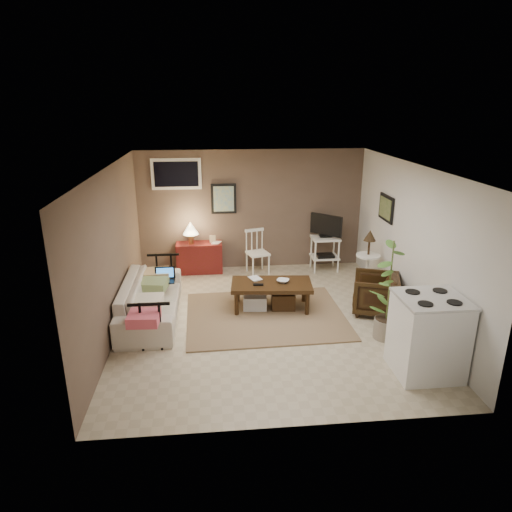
{
  "coord_description": "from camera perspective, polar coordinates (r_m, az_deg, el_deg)",
  "views": [
    {
      "loc": [
        -0.79,
        -6.44,
        3.28
      ],
      "look_at": [
        -0.12,
        0.35,
        0.96
      ],
      "focal_mm": 32.0,
      "sensor_mm": 36.0,
      "label": 1
    }
  ],
  "objects": [
    {
      "name": "armchair",
      "position": [
        7.64,
        14.71,
        -4.36
      ],
      "size": [
        0.84,
        0.87,
        0.71
      ],
      "primitive_type": "imported",
      "rotation": [
        0.0,
        0.0,
        -1.91
      ],
      "color": "black",
      "rests_on": "floor"
    },
    {
      "name": "laptop",
      "position": [
        7.65,
        -11.31,
        -2.56
      ],
      "size": [
        0.33,
        0.24,
        0.22
      ],
      "color": "black",
      "rests_on": "sofa"
    },
    {
      "name": "side_table",
      "position": [
        8.35,
        13.87,
        0.29
      ],
      "size": [
        0.43,
        0.43,
        1.14
      ],
      "color": "white",
      "rests_on": "floor"
    },
    {
      "name": "sofa_end_rails",
      "position": [
        7.39,
        -12.11,
        -4.92
      ],
      "size": [
        0.57,
        2.13,
        0.72
      ],
      "primitive_type": null,
      "color": "black",
      "rests_on": "floor"
    },
    {
      "name": "stove",
      "position": [
        6.13,
        20.68,
        -9.26
      ],
      "size": [
        0.8,
        0.74,
        1.05
      ],
      "color": "white",
      "rests_on": "floor"
    },
    {
      "name": "coffee_table",
      "position": [
        7.53,
        1.87,
        -4.73
      ],
      "size": [
        1.36,
        0.79,
        0.49
      ],
      "color": "#38220F",
      "rests_on": "floor"
    },
    {
      "name": "book_table",
      "position": [
        7.53,
        -0.7,
        -2.16
      ],
      "size": [
        0.17,
        0.08,
        0.23
      ],
      "primitive_type": "imported",
      "rotation": [
        0.0,
        0.0,
        0.36
      ],
      "color": "#38220F",
      "rests_on": "coffee_table"
    },
    {
      "name": "floor",
      "position": [
        7.27,
        1.21,
        -8.01
      ],
      "size": [
        5.0,
        5.0,
        0.0
      ],
      "primitive_type": "plane",
      "color": "#C1B293",
      "rests_on": "ground"
    },
    {
      "name": "tv_stand",
      "position": [
        9.27,
        8.66,
        1.85
      ],
      "size": [
        0.54,
        0.51,
        1.16
      ],
      "color": "white",
      "rests_on": "floor"
    },
    {
      "name": "red_console",
      "position": [
        9.2,
        -7.17,
        0.16
      ],
      "size": [
        0.91,
        0.4,
        1.05
      ],
      "color": "maroon",
      "rests_on": "floor"
    },
    {
      "name": "book_console",
      "position": [
        9.09,
        -5.45,
        2.27
      ],
      "size": [
        0.15,
        0.08,
        0.21
      ],
      "primitive_type": "imported",
      "rotation": [
        0.0,
        0.0,
        -0.39
      ],
      "color": "#38220F",
      "rests_on": "red_console"
    },
    {
      "name": "art_right",
      "position": [
        8.27,
        15.97,
        5.78
      ],
      "size": [
        0.03,
        0.6,
        0.45
      ],
      "primitive_type": "cube",
      "color": "black"
    },
    {
      "name": "sofa_pillows",
      "position": [
        7.12,
        -12.97,
        -4.59
      ],
      "size": [
        0.41,
        2.03,
        0.14
      ],
      "primitive_type": null,
      "color": "#EFE2C5",
      "rests_on": "sofa"
    },
    {
      "name": "bowl",
      "position": [
        7.45,
        3.4,
        -2.59
      ],
      "size": [
        0.2,
        0.12,
        0.2
      ],
      "primitive_type": "imported",
      "rotation": [
        0.0,
        0.0,
        -0.41
      ],
      "color": "#38220F",
      "rests_on": "coffee_table"
    },
    {
      "name": "window",
      "position": [
        9.04,
        -9.94,
        10.06
      ],
      "size": [
        0.96,
        0.03,
        0.6
      ],
      "primitive_type": "cube",
      "color": "white"
    },
    {
      "name": "spindle_chair",
      "position": [
        9.07,
        0.18,
        0.35
      ],
      "size": [
        0.49,
        0.49,
        0.88
      ],
      "color": "white",
      "rests_on": "floor"
    },
    {
      "name": "art_back",
      "position": [
        9.11,
        -4.06,
        7.16
      ],
      "size": [
        0.5,
        0.03,
        0.6
      ],
      "primitive_type": "cube",
      "color": "black"
    },
    {
      "name": "potted_plant",
      "position": [
        6.7,
        16.34,
        -3.74
      ],
      "size": [
        0.38,
        0.38,
        1.5
      ],
      "color": "gray",
      "rests_on": "floor"
    },
    {
      "name": "sofa",
      "position": [
        7.38,
        -13.09,
        -4.52
      ],
      "size": [
        0.62,
        2.14,
        0.83
      ],
      "primitive_type": "imported",
      "rotation": [
        0.0,
        0.0,
        1.57
      ],
      "color": "beige",
      "rests_on": "floor"
    },
    {
      "name": "rug",
      "position": [
        7.39,
        1.19,
        -7.43
      ],
      "size": [
        2.55,
        2.07,
        0.02
      ],
      "primitive_type": "cube",
      "rotation": [
        0.0,
        0.0,
        0.03
      ],
      "color": "#8B7551",
      "rests_on": "floor"
    }
  ]
}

